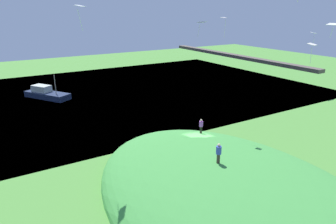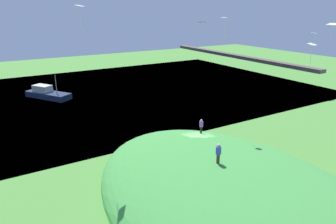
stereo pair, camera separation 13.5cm
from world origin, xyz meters
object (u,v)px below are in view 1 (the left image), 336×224
object	(u,v)px
person_on_hilltop	(219,151)
kite_7	(333,25)
kite_1	(312,45)
kite_5	(202,23)
kite_3	(224,20)
boat_on_lake	(46,94)
mooring_post	(141,142)
person_with_child	(201,125)
kite_2	(80,7)
kite_9	(314,34)

from	to	relation	value
person_on_hilltop	kite_7	bearing A→B (deg)	-6.24
kite_1	kite_5	size ratio (longest dim) A/B	0.75
kite_3	kite_7	distance (m)	10.13
boat_on_lake	mooring_post	xyz separation A→B (m)	(27.42, 4.72, -0.14)
kite_5	kite_7	world-z (taller)	kite_7
person_on_hilltop	kite_5	bearing A→B (deg)	65.14
boat_on_lake	kite_5	size ratio (longest dim) A/B	4.37
person_on_hilltop	person_with_child	distance (m)	8.48
kite_3	person_on_hilltop	bearing A→B (deg)	-40.51
person_with_child	kite_2	xyz separation A→B (m)	(-0.67, -11.95, 11.99)
person_on_hilltop	kite_7	world-z (taller)	kite_7
kite_9	kite_1	bearing A→B (deg)	-55.93
person_on_hilltop	kite_3	bearing A→B (deg)	56.94
kite_2	kite_9	xyz separation A→B (m)	(3.54, 25.19, -2.79)
kite_1	kite_2	bearing A→B (deg)	-125.29
person_with_child	kite_7	size ratio (longest dim) A/B	1.40
kite_3	kite_9	size ratio (longest dim) A/B	1.32
kite_7	mooring_post	xyz separation A→B (m)	(-14.14, -10.53, -13.22)
kite_5	person_with_child	bearing A→B (deg)	-35.99
kite_5	kite_7	bearing A→B (deg)	-2.11
kite_9	mooring_post	world-z (taller)	kite_9
kite_2	kite_7	size ratio (longest dim) A/B	1.73
kite_1	mooring_post	size ratio (longest dim) A/B	1.21
person_on_hilltop	kite_5	xyz separation A→B (m)	(-15.85, 10.02, 9.28)
kite_2	person_on_hilltop	bearing A→B (deg)	44.59
person_on_hilltop	kite_3	distance (m)	13.91
kite_2	mooring_post	distance (m)	16.51
kite_2	kite_5	distance (m)	19.71
kite_1	mooring_post	world-z (taller)	kite_1
kite_1	mooring_post	xyz separation A→B (m)	(-14.25, -8.03, -11.74)
kite_1	kite_3	bearing A→B (deg)	-176.79
kite_3	kite_7	bearing A→B (deg)	17.54
boat_on_lake	kite_9	distance (m)	43.26
kite_2	kite_3	distance (m)	14.38
kite_2	kite_5	world-z (taller)	kite_2
boat_on_lake	kite_5	distance (m)	31.00
person_on_hilltop	boat_on_lake	bearing A→B (deg)	106.00
kite_2	kite_9	size ratio (longest dim) A/B	1.27
kite_3	kite_5	world-z (taller)	kite_3
boat_on_lake	kite_9	size ratio (longest dim) A/B	5.57
person_on_hilltop	kite_7	size ratio (longest dim) A/B	1.52
kite_3	mooring_post	world-z (taller)	kite_3
kite_2	kite_3	size ratio (longest dim) A/B	0.96
kite_7	kite_5	bearing A→B (deg)	177.89
kite_5	kite_9	bearing A→B (deg)	32.42
kite_1	kite_9	xyz separation A→B (m)	(-6.98, 10.32, 0.03)
kite_1	kite_5	world-z (taller)	kite_5
kite_7	kite_9	size ratio (longest dim) A/B	0.73
kite_7	kite_2	bearing A→B (deg)	-120.94
boat_on_lake	kite_1	xyz separation A→B (m)	(41.67, 12.75, 11.60)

